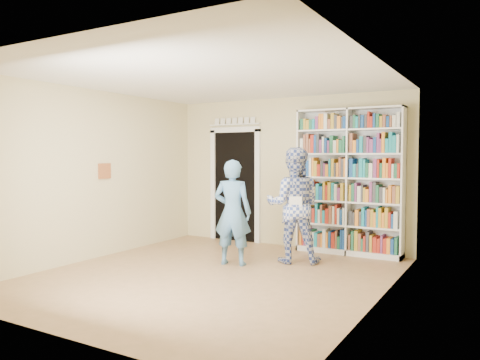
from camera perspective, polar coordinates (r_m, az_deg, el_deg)
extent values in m
plane|color=olive|center=(6.56, -3.44, -11.58)|extent=(5.00, 5.00, 0.00)
plane|color=white|center=(6.44, -3.52, 12.36)|extent=(5.00, 5.00, 0.00)
plane|color=beige|center=(8.55, 5.82, 0.96)|extent=(4.50, 0.00, 4.50)
plane|color=beige|center=(7.83, -17.33, 0.65)|extent=(0.00, 5.00, 5.00)
plane|color=beige|center=(5.45, 16.63, -0.30)|extent=(0.00, 5.00, 5.00)
cube|color=white|center=(7.99, 13.15, -0.21)|extent=(1.77, 0.33, 2.43)
cube|color=white|center=(7.99, 13.15, -0.21)|extent=(0.03, 0.33, 2.43)
cube|color=black|center=(9.06, -0.58, -0.81)|extent=(0.90, 0.03, 2.10)
cube|color=white|center=(9.31, -3.28, -0.71)|extent=(0.10, 0.06, 2.20)
cube|color=white|center=(8.81, 2.17, -0.92)|extent=(0.10, 0.06, 2.20)
cube|color=white|center=(9.04, -0.64, 6.16)|extent=(1.10, 0.06, 0.10)
cube|color=white|center=(9.04, -0.67, 6.79)|extent=(1.10, 0.08, 0.02)
cube|color=brown|center=(7.95, -16.18, 1.06)|extent=(0.03, 0.25, 0.25)
imported|color=#5084B3|center=(7.06, -0.91, -3.96)|extent=(0.65, 0.50, 1.59)
imported|color=#324799|center=(7.27, 6.55, -3.05)|extent=(1.05, 0.94, 1.78)
cube|color=white|center=(7.00, 6.79, -3.11)|extent=(0.18, 0.07, 0.27)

